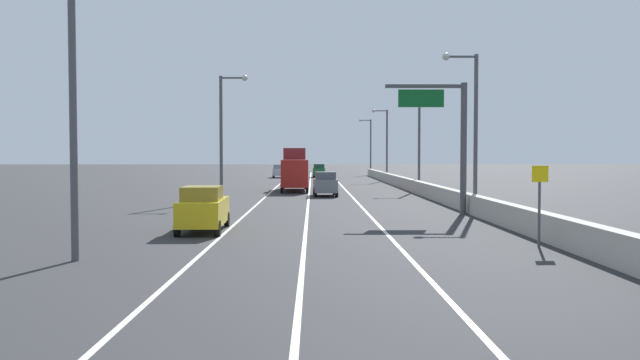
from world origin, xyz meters
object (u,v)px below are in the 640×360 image
at_px(lamp_post_right_third, 416,133).
at_px(lamp_post_right_fifth, 369,143).
at_px(car_silver_3, 279,171).
at_px(lamp_post_left_near, 81,91).
at_px(car_yellow_2, 203,209).
at_px(car_green_4, 319,171).
at_px(box_truck, 294,171).
at_px(lamp_post_right_fourth, 385,139).
at_px(car_red_0, 295,175).
at_px(car_gray_1, 325,184).
at_px(lamp_post_right_second, 471,120).
at_px(overhead_sign_gantry, 451,131).
at_px(lamp_post_left_mid, 225,128).
at_px(speed_advisory_sign, 540,199).

distance_m(lamp_post_right_third, lamp_post_right_fifth, 47.18).
bearing_deg(car_silver_3, lamp_post_right_third, -66.40).
bearing_deg(lamp_post_left_near, car_yellow_2, 72.61).
xyz_separation_m(car_green_4, box_truck, (-2.70, -35.86, 0.84)).
xyz_separation_m(lamp_post_right_fourth, car_red_0, (-11.61, -9.84, -4.44)).
height_order(car_gray_1, car_green_4, car_green_4).
bearing_deg(lamp_post_right_second, lamp_post_right_fourth, 89.82).
distance_m(overhead_sign_gantry, lamp_post_left_mid, 18.88).
distance_m(lamp_post_right_third, car_yellow_2, 36.62).
bearing_deg(lamp_post_right_fourth, lamp_post_left_mid, -113.91).
bearing_deg(overhead_sign_gantry, lamp_post_right_fourth, 88.07).
xyz_separation_m(lamp_post_right_second, car_silver_3, (-14.38, 57.71, -4.46)).
bearing_deg(lamp_post_right_fourth, car_yellow_2, -104.19).
relative_size(lamp_post_right_third, car_gray_1, 2.24).
height_order(overhead_sign_gantry, car_silver_3, overhead_sign_gantry).
xyz_separation_m(car_silver_3, car_green_4, (5.98, 0.78, 0.02)).
relative_size(lamp_post_right_third, lamp_post_right_fourth, 1.00).
distance_m(lamp_post_right_second, lamp_post_right_fourth, 47.18).
xyz_separation_m(car_yellow_2, car_green_4, (5.83, 68.13, -0.01)).
height_order(lamp_post_right_third, lamp_post_right_fifth, same).
xyz_separation_m(car_gray_1, car_yellow_2, (-5.87, -24.49, 0.01)).
relative_size(speed_advisory_sign, car_red_0, 0.73).
distance_m(lamp_post_right_fifth, car_yellow_2, 81.79).
bearing_deg(car_green_4, lamp_post_right_fifth, 55.25).
bearing_deg(car_silver_3, lamp_post_right_fourth, -35.94).
bearing_deg(lamp_post_right_fifth, box_truck, -103.11).
distance_m(lamp_post_left_mid, car_silver_3, 47.23).
bearing_deg(car_yellow_2, lamp_post_right_fourth, 75.81).
xyz_separation_m(car_red_0, car_gray_1, (3.11, -22.49, 0.00)).
xyz_separation_m(lamp_post_right_third, lamp_post_right_fifth, (-0.41, 47.18, 0.00)).
height_order(car_red_0, car_silver_3, car_red_0).
xyz_separation_m(lamp_post_right_fifth, car_red_0, (-11.58, -33.43, -4.44)).
height_order(lamp_post_right_second, lamp_post_right_fourth, same).
distance_m(lamp_post_right_second, lamp_post_right_fifth, 70.76).
bearing_deg(car_red_0, car_silver_3, 98.15).
xyz_separation_m(car_silver_3, box_truck, (3.28, -35.08, 0.86)).
bearing_deg(box_truck, car_red_0, 91.42).
bearing_deg(lamp_post_left_mid, car_gray_1, 28.30).
bearing_deg(lamp_post_right_second, speed_advisory_sign, -94.07).
height_order(lamp_post_right_fourth, car_gray_1, lamp_post_right_fourth).
bearing_deg(box_truck, speed_advisory_sign, -74.90).
relative_size(lamp_post_right_fourth, lamp_post_left_near, 1.00).
xyz_separation_m(lamp_post_right_second, lamp_post_right_third, (0.53, 23.59, 0.00)).
xyz_separation_m(lamp_post_right_fourth, car_green_4, (-8.54, 11.32, -4.43)).
xyz_separation_m(lamp_post_right_fourth, lamp_post_left_mid, (-16.16, -36.46, 0.00)).
height_order(lamp_post_right_third, car_red_0, lamp_post_right_third).
bearing_deg(car_yellow_2, speed_advisory_sign, -20.80).
height_order(car_red_0, car_gray_1, same).
bearing_deg(car_gray_1, car_yellow_2, -103.49).
height_order(overhead_sign_gantry, lamp_post_right_fifth, lamp_post_right_fifth).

